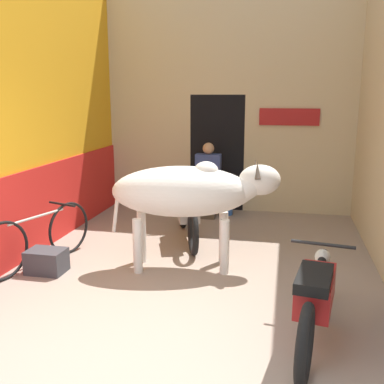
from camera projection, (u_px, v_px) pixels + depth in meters
ground_plane at (140, 367)px, 3.51m from camera, size 30.00×30.00×0.00m
wall_left_shopfront at (32, 103)px, 5.90m from camera, size 0.25×4.96×4.05m
wall_back_with_doorway at (226, 114)px, 8.11m from camera, size 4.36×0.93×4.05m
cow at (190, 192)px, 5.31m from camera, size 2.04×0.92×1.34m
motorcycle_near at (315, 296)px, 3.78m from camera, size 0.58×1.83×0.74m
motorcycle_far at (187, 212)px, 6.45m from camera, size 0.79×1.79×0.74m
bicycle at (39, 238)px, 5.49m from camera, size 0.62×1.65×0.71m
shopkeeper_seated at (208, 179)px, 7.62m from camera, size 0.42×0.33×1.28m
plastic_stool at (226, 201)px, 7.85m from camera, size 0.32×0.32×0.47m
crate at (47, 261)px, 5.32m from camera, size 0.44×0.32×0.28m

